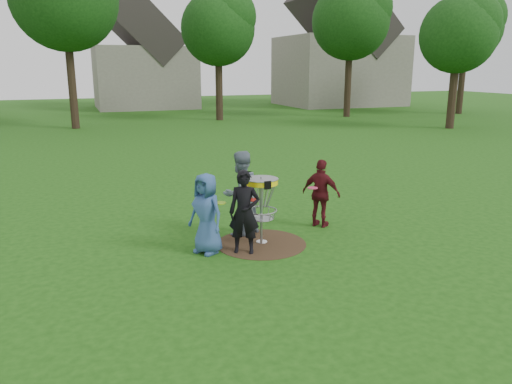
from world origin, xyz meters
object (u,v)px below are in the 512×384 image
object	(u,v)px
player_blue	(206,214)
disc_golf_basket	(261,195)
player_black	(244,212)
player_grey	(240,193)
player_maroon	(321,193)

from	to	relation	value
player_blue	disc_golf_basket	distance (m)	1.16
player_blue	player_black	size ratio (longest dim) A/B	0.97
player_grey	disc_golf_basket	size ratio (longest dim) A/B	1.29
player_maroon	disc_golf_basket	distance (m)	1.76
player_blue	player_maroon	bearing A→B (deg)	71.23
disc_golf_basket	player_grey	bearing A→B (deg)	103.96
player_black	disc_golf_basket	xyz separation A→B (m)	(0.47, 0.32, 0.22)
player_black	player_grey	bearing A→B (deg)	100.66
player_grey	disc_golf_basket	world-z (taller)	player_grey
player_black	disc_golf_basket	distance (m)	0.61
disc_golf_basket	player_black	bearing A→B (deg)	-145.41
player_grey	player_maroon	distance (m)	1.83
player_blue	player_maroon	xyz separation A→B (m)	(2.77, 0.67, -0.02)
player_blue	player_black	bearing A→B (deg)	36.76
player_blue	player_grey	xyz separation A→B (m)	(0.95, 0.80, 0.12)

